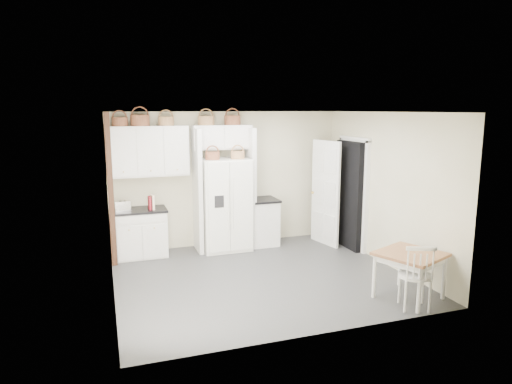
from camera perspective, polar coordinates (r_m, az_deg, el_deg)
name	(u,v)px	position (r m, az deg, el deg)	size (l,w,h in m)	color
floor	(261,277)	(7.42, 0.66, -10.56)	(4.50, 4.50, 0.00)	#404143
ceiling	(262,112)	(6.93, 0.70, 9.96)	(4.50, 4.50, 0.00)	white
wall_back	(228,179)	(8.94, -3.58, 1.66)	(4.50, 4.50, 0.00)	#B8B08B
wall_left	(109,207)	(6.67, -17.87, -1.80)	(4.00, 4.00, 0.00)	#B8B08B
wall_right	(386,189)	(8.08, 15.91, 0.35)	(4.00, 4.00, 0.00)	#B8B08B
refrigerator	(225,204)	(8.65, -3.90, -1.54)	(0.90, 0.72, 1.74)	white
base_cab_left	(141,234)	(8.55, -14.22, -5.09)	(0.90, 0.57, 0.84)	silver
base_cab_right	(263,222)	(9.02, 0.89, -3.83)	(0.50, 0.60, 0.88)	silver
dining_table	(409,276)	(6.87, 18.59, -9.87)	(0.80, 0.80, 0.67)	brown
windsor_chair	(415,276)	(6.53, 19.28, -9.84)	(0.45, 0.41, 0.92)	silver
counter_left	(140,210)	(8.45, -14.35, -2.22)	(0.94, 0.61, 0.04)	black
counter_right	(263,200)	(8.92, 0.90, -0.98)	(0.54, 0.64, 0.04)	black
toaster	(123,206)	(8.35, -16.33, -1.70)	(0.26, 0.15, 0.18)	silver
cookbook_red	(150,203)	(8.36, -13.16, -1.35)	(0.03, 0.16, 0.24)	maroon
cookbook_cream	(152,202)	(8.36, -12.82, -1.24)	(0.04, 0.18, 0.26)	beige
basket_upper_a	(120,122)	(8.38, -16.66, 8.41)	(0.27, 0.27, 0.15)	brown
basket_upper_b	(140,120)	(8.40, -14.28, 8.66)	(0.33, 0.33, 0.19)	brown
basket_upper_c	(166,121)	(8.45, -11.18, 8.68)	(0.28, 0.28, 0.16)	brown
basket_bridge_a	(206,121)	(8.57, -6.26, 8.86)	(0.30, 0.30, 0.17)	brown
basket_bridge_b	(232,120)	(8.70, -2.96, 8.95)	(0.31, 0.31, 0.18)	brown
basket_fridge_a	(212,156)	(8.35, -5.47, 4.53)	(0.26, 0.26, 0.14)	brown
basket_fridge_b	(238,155)	(8.47, -2.31, 4.65)	(0.26, 0.26, 0.14)	brown
upper_cabinet	(149,151)	(8.44, -13.24, 4.99)	(1.40, 0.34, 0.90)	silver
bridge_cabinet	(222,137)	(8.66, -4.31, 6.86)	(1.12, 0.34, 0.45)	silver
fridge_panel_left	(198,191)	(8.53, -7.32, 0.15)	(0.08, 0.60, 2.30)	silver
fridge_panel_right	(250,188)	(8.79, -0.79, 0.53)	(0.08, 0.60, 2.30)	silver
trim_post	(111,191)	(8.00, -17.71, 0.16)	(0.09, 0.09, 2.60)	#44221B
doorway_void	(350,195)	(8.91, 11.71, -0.36)	(0.18, 0.85, 2.05)	black
door_slab	(325,193)	(9.02, 8.66, -0.13)	(0.80, 0.04, 2.05)	white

